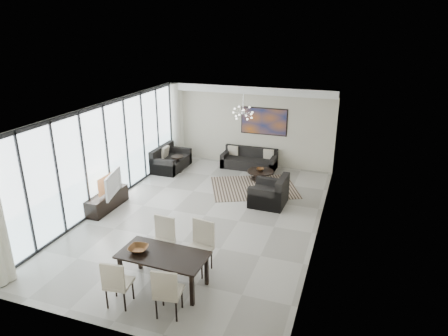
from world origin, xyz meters
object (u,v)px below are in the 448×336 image
at_px(television, 109,184).
at_px(tv_console, 107,201).
at_px(coffee_table, 260,175).
at_px(sofa_main, 249,161).
at_px(dining_table, 163,258).

bearing_deg(television, tv_console, 60.33).
bearing_deg(coffee_table, tv_console, -134.76).
relative_size(tv_console, television, 1.36).
bearing_deg(coffee_table, sofa_main, 123.79).
distance_m(sofa_main, tv_console, 5.37).
bearing_deg(sofa_main, television, -120.56).
bearing_deg(coffee_table, television, -133.08).
distance_m(television, dining_table, 3.94).
distance_m(tv_console, television, 0.58).
xyz_separation_m(television, dining_table, (2.97, -2.58, -0.16)).
xyz_separation_m(sofa_main, tv_console, (-2.87, -4.54, -0.00)).
distance_m(tv_console, dining_table, 4.10).
relative_size(coffee_table, sofa_main, 0.45).
height_order(television, dining_table, television).
bearing_deg(sofa_main, tv_console, -122.27).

